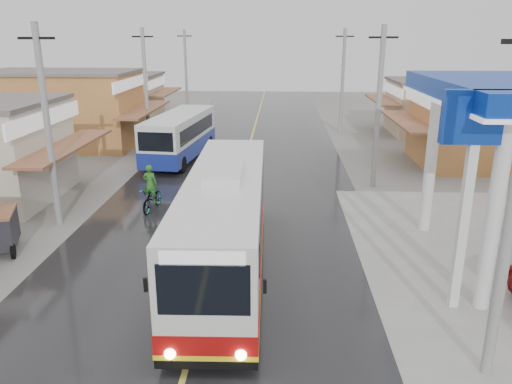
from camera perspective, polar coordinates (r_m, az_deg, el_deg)
ground at (r=12.73m, az=-7.85°, el=-18.88°), size 120.00×120.00×0.00m
road at (r=26.23m, az=-2.03°, el=0.89°), size 12.00×90.00×0.02m
centre_line at (r=26.23m, az=-2.03°, el=0.92°), size 0.15×90.00×0.01m
shopfronts_left at (r=32.74m, az=-24.91°, el=2.61°), size 11.00×44.00×5.20m
utility_poles_left at (r=28.60m, az=-15.99°, el=1.60°), size 1.60×50.00×8.00m
utility_poles_right at (r=26.60m, az=13.18°, el=0.64°), size 1.60×36.00×8.00m
coach_bus at (r=16.29m, az=-3.48°, el=-3.39°), size 2.79×11.41×3.54m
second_bus at (r=31.48m, az=-8.68°, el=6.39°), size 3.29×8.82×2.86m
cyclist at (r=22.65m, az=-11.81°, el=-0.36°), size 0.95×2.06×2.14m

